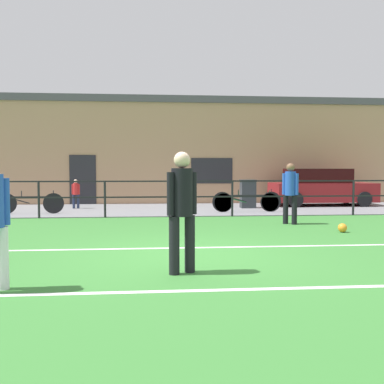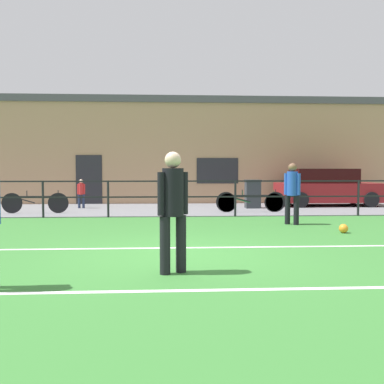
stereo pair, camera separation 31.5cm
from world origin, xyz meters
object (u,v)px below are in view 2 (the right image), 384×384
(player_winger, at_px, (292,190))
(soccer_ball_match, at_px, (344,228))
(spectator_child, at_px, (81,192))
(bicycle_parked_0, at_px, (251,201))
(bicycle_parked_2, at_px, (250,202))
(player_goalkeeper, at_px, (173,205))
(parked_car_red, at_px, (327,188))
(bicycle_parked_3, at_px, (35,203))
(trash_bin_0, at_px, (253,194))

(player_winger, distance_m, soccer_ball_match, 1.96)
(player_winger, relative_size, spectator_child, 1.52)
(player_winger, distance_m, bicycle_parked_0, 3.31)
(spectator_child, height_order, bicycle_parked_2, spectator_child)
(player_goalkeeper, relative_size, spectator_child, 1.60)
(player_winger, height_order, bicycle_parked_2, player_winger)
(player_winger, relative_size, parked_car_red, 0.41)
(spectator_child, xyz_separation_m, bicycle_parked_3, (-1.18, -1.80, -0.27))
(soccer_ball_match, distance_m, spectator_child, 9.97)
(player_goalkeeper, distance_m, spectator_child, 10.82)
(player_goalkeeper, relative_size, trash_bin_0, 1.63)
(player_goalkeeper, relative_size, bicycle_parked_3, 0.79)
(bicycle_parked_0, distance_m, bicycle_parked_3, 7.34)
(spectator_child, xyz_separation_m, bicycle_parked_0, (6.16, -1.80, -0.26))
(player_goalkeeper, distance_m, bicycle_parked_2, 8.93)
(player_goalkeeper, distance_m, bicycle_parked_0, 8.93)
(trash_bin_0, bearing_deg, parked_car_red, 15.18)
(player_goalkeeper, xyz_separation_m, parked_car_red, (6.37, 10.83, -0.26))
(player_goalkeeper, distance_m, trash_bin_0, 10.45)
(soccer_ball_match, bearing_deg, player_winger, 116.05)
(soccer_ball_match, xyz_separation_m, parked_car_red, (2.30, 7.17, 0.63))
(parked_car_red, relative_size, bicycle_parked_3, 1.84)
(trash_bin_0, bearing_deg, player_winger, -88.30)
(spectator_child, bearing_deg, player_winger, 144.28)
(parked_car_red, relative_size, bicycle_parked_2, 1.80)
(bicycle_parked_3, bearing_deg, bicycle_parked_0, 0.00)
(spectator_child, xyz_separation_m, parked_car_red, (9.75, 0.56, 0.09))
(bicycle_parked_0, bearing_deg, soccer_ball_match, -75.07)
(bicycle_parked_2, height_order, bicycle_parked_3, bicycle_parked_3)
(bicycle_parked_2, bearing_deg, bicycle_parked_3, 180.00)
(spectator_child, relative_size, trash_bin_0, 1.01)
(bicycle_parked_0, distance_m, bicycle_parked_2, 0.03)
(spectator_child, bearing_deg, soccer_ball_match, 139.67)
(player_goalkeeper, xyz_separation_m, player_winger, (3.29, 5.25, -0.05))
(spectator_child, relative_size, bicycle_parked_3, 0.49)
(parked_car_red, bearing_deg, player_goalkeeper, -120.45)
(player_winger, distance_m, parked_car_red, 6.38)
(player_winger, bearing_deg, bicycle_parked_3, 14.83)
(bicycle_parked_3, distance_m, trash_bin_0, 7.85)
(parked_car_red, bearing_deg, bicycle_parked_3, -167.79)
(bicycle_parked_3, bearing_deg, player_goalkeeper, -61.71)
(bicycle_parked_3, bearing_deg, parked_car_red, 12.21)
(player_winger, xyz_separation_m, bicycle_parked_3, (-7.85, 3.22, -0.57))
(soccer_ball_match, height_order, bicycle_parked_0, bicycle_parked_0)
(player_winger, relative_size, bicycle_parked_2, 0.73)
(player_winger, relative_size, trash_bin_0, 1.54)
(soccer_ball_match, xyz_separation_m, bicycle_parked_2, (-1.29, 4.81, 0.25))
(parked_car_red, bearing_deg, bicycle_parked_0, -146.60)
(player_winger, height_order, parked_car_red, player_winger)
(player_goalkeeper, relative_size, parked_car_red, 0.43)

